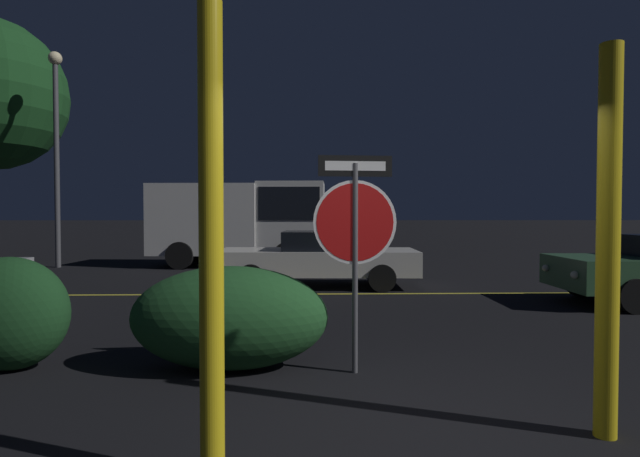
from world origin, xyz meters
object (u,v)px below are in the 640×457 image
object	(u,v)px
yellow_pole_left	(211,246)
delivery_truck	(246,218)
hedge_bush_1	(9,313)
street_lamp	(56,134)
stop_sign	(355,223)
passing_car_2	(318,258)
yellow_pole_right	(608,242)
hedge_bush_2	(230,318)

from	to	relation	value
yellow_pole_left	delivery_truck	distance (m)	13.22
hedge_bush_1	street_lamp	xyz separation A→B (m)	(-4.63, 10.46, 3.57)
stop_sign	passing_car_2	world-z (taller)	stop_sign
yellow_pole_left	hedge_bush_1	size ratio (longest dim) A/B	2.35
yellow_pole_right	stop_sign	bearing A→B (deg)	138.12
yellow_pole_left	hedge_bush_2	distance (m)	2.51
stop_sign	hedge_bush_1	distance (m)	3.86
stop_sign	yellow_pole_right	size ratio (longest dim) A/B	0.78
delivery_truck	street_lamp	distance (m)	6.44
yellow_pole_right	passing_car_2	xyz separation A→B (m)	(-1.99, 7.90, -0.81)
hedge_bush_2	yellow_pole_right	bearing A→B (deg)	-29.27
stop_sign	street_lamp	xyz separation A→B (m)	(-8.36, 10.66, 2.59)
stop_sign	hedge_bush_1	xyz separation A→B (m)	(-3.73, 0.20, -0.98)
stop_sign	hedge_bush_1	bearing A→B (deg)	172.57
yellow_pole_left	delivery_truck	size ratio (longest dim) A/B	0.54
hedge_bush_1	hedge_bush_2	bearing A→B (deg)	-0.77
hedge_bush_1	passing_car_2	size ratio (longest dim) A/B	0.27
yellow_pole_right	hedge_bush_2	bearing A→B (deg)	150.73
hedge_bush_1	hedge_bush_2	distance (m)	2.38
hedge_bush_2	delivery_truck	xyz separation A→B (m)	(-1.14, 10.82, 1.00)
hedge_bush_2	passing_car_2	world-z (taller)	passing_car_2
yellow_pole_right	delivery_truck	distance (m)	13.25
hedge_bush_1	delivery_truck	size ratio (longest dim) A/B	0.23
passing_car_2	street_lamp	distance (m)	9.85
passing_car_2	street_lamp	xyz separation A→B (m)	(-8.12, 4.33, 3.52)
hedge_bush_2	delivery_truck	world-z (taller)	delivery_truck
yellow_pole_left	yellow_pole_right	world-z (taller)	yellow_pole_left
passing_car_2	street_lamp	bearing A→B (deg)	64.35
passing_car_2	yellow_pole_left	bearing A→B (deg)	176.66
street_lamp	hedge_bush_1	bearing A→B (deg)	-66.11
yellow_pole_left	delivery_truck	xyz separation A→B (m)	(-1.39, 13.14, 0.07)
hedge_bush_1	delivery_truck	xyz separation A→B (m)	(1.24, 10.79, 0.95)
stop_sign	street_lamp	distance (m)	13.79
stop_sign	hedge_bush_2	bearing A→B (deg)	168.57
yellow_pole_right	passing_car_2	bearing A→B (deg)	104.16
yellow_pole_left	yellow_pole_right	xyz separation A→B (m)	(2.85, 0.59, -0.02)
yellow_pole_right	passing_car_2	distance (m)	8.19
yellow_pole_left	delivery_truck	bearing A→B (deg)	96.02
stop_sign	delivery_truck	xyz separation A→B (m)	(-2.48, 10.99, -0.03)
hedge_bush_2	stop_sign	bearing A→B (deg)	-7.05
yellow_pole_right	delivery_truck	xyz separation A→B (m)	(-4.23, 12.56, 0.08)
hedge_bush_2	delivery_truck	size ratio (longest dim) A/B	0.38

